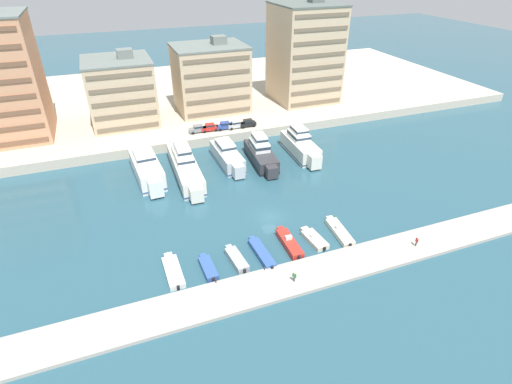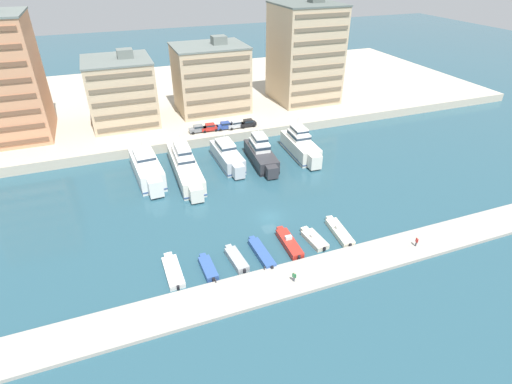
{
  "view_description": "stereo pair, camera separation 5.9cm",
  "coord_description": "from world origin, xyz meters",
  "px_view_note": "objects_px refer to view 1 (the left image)",
  "views": [
    {
      "loc": [
        -22.37,
        -52.06,
        39.63
      ],
      "look_at": [
        -0.72,
        4.85,
        2.5
      ],
      "focal_mm": 28.0,
      "sensor_mm": 36.0,
      "label": 1
    },
    {
      "loc": [
        -22.31,
        -52.09,
        39.63
      ],
      "look_at": [
        -0.72,
        4.85,
        2.5
      ],
      "focal_mm": 28.0,
      "sensor_mm": 36.0,
      "label": 2
    }
  ],
  "objects_px": {
    "motorboat_red_center": "(289,243)",
    "pedestrian_mid_deck": "(417,241)",
    "car_red_left": "(210,127)",
    "car_blue_mid_left": "(225,125)",
    "yacht_charcoal_center_left": "(261,153)",
    "yacht_silver_mid_left": "(227,156)",
    "car_silver_center_left": "(236,124)",
    "car_grey_far_left": "(198,129)",
    "pedestrian_near_edge": "(294,276)",
    "motorboat_cream_center_right": "(314,239)",
    "car_black_center": "(248,123)",
    "yacht_white_far_left": "(147,168)",
    "yacht_ivory_left": "(185,166)",
    "motorboat_white_far_left": "(173,271)",
    "motorboat_cream_mid_right": "(339,231)",
    "yacht_ivory_center": "(300,145)",
    "motorboat_blue_left": "(208,268)",
    "motorboat_grey_mid_left": "(236,259)",
    "motorboat_blue_center_left": "(261,253)"
  },
  "relations": [
    {
      "from": "motorboat_blue_center_left",
      "to": "car_silver_center_left",
      "type": "distance_m",
      "value": 45.32
    },
    {
      "from": "pedestrian_near_edge",
      "to": "motorboat_cream_mid_right",
      "type": "bearing_deg",
      "value": 33.28
    },
    {
      "from": "yacht_ivory_left",
      "to": "yacht_ivory_center",
      "type": "bearing_deg",
      "value": 0.72
    },
    {
      "from": "yacht_ivory_left",
      "to": "motorboat_cream_center_right",
      "type": "height_order",
      "value": "yacht_ivory_left"
    },
    {
      "from": "yacht_white_far_left",
      "to": "motorboat_cream_mid_right",
      "type": "relative_size",
      "value": 2.14
    },
    {
      "from": "yacht_ivory_center",
      "to": "motorboat_grey_mid_left",
      "type": "height_order",
      "value": "yacht_ivory_center"
    },
    {
      "from": "pedestrian_near_edge",
      "to": "car_red_left",
      "type": "bearing_deg",
      "value": 87.58
    },
    {
      "from": "yacht_charcoal_center_left",
      "to": "yacht_ivory_center",
      "type": "relative_size",
      "value": 1.0
    },
    {
      "from": "car_silver_center_left",
      "to": "motorboat_cream_mid_right",
      "type": "bearing_deg",
      "value": -85.71
    },
    {
      "from": "yacht_silver_mid_left",
      "to": "car_black_center",
      "type": "bearing_deg",
      "value": 54.62
    },
    {
      "from": "motorboat_white_far_left",
      "to": "pedestrian_near_edge",
      "type": "distance_m",
      "value": 17.21
    },
    {
      "from": "motorboat_grey_mid_left",
      "to": "car_red_left",
      "type": "distance_m",
      "value": 45.41
    },
    {
      "from": "pedestrian_mid_deck",
      "to": "car_grey_far_left",
      "type": "bearing_deg",
      "value": 112.62
    },
    {
      "from": "car_blue_mid_left",
      "to": "yacht_white_far_left",
      "type": "bearing_deg",
      "value": -145.74
    },
    {
      "from": "yacht_charcoal_center_left",
      "to": "car_silver_center_left",
      "type": "distance_m",
      "value": 15.2
    },
    {
      "from": "motorboat_cream_center_right",
      "to": "car_blue_mid_left",
      "type": "distance_m",
      "value": 44.17
    },
    {
      "from": "motorboat_white_far_left",
      "to": "car_black_center",
      "type": "relative_size",
      "value": 1.86
    },
    {
      "from": "pedestrian_near_edge",
      "to": "car_black_center",
      "type": "bearing_deg",
      "value": 77.15
    },
    {
      "from": "car_blue_mid_left",
      "to": "car_black_center",
      "type": "xyz_separation_m",
      "value": [
        5.74,
        -0.44,
        0.0
      ]
    },
    {
      "from": "yacht_silver_mid_left",
      "to": "car_silver_center_left",
      "type": "relative_size",
      "value": 3.68
    },
    {
      "from": "yacht_charcoal_center_left",
      "to": "car_blue_mid_left",
      "type": "distance_m",
      "value": 15.86
    },
    {
      "from": "car_blue_mid_left",
      "to": "car_silver_center_left",
      "type": "bearing_deg",
      "value": -6.98
    },
    {
      "from": "motorboat_grey_mid_left",
      "to": "motorboat_red_center",
      "type": "height_order",
      "value": "motorboat_red_center"
    },
    {
      "from": "motorboat_white_far_left",
      "to": "car_grey_far_left",
      "type": "height_order",
      "value": "car_grey_far_left"
    },
    {
      "from": "yacht_white_far_left",
      "to": "yacht_ivory_left",
      "type": "height_order",
      "value": "yacht_ivory_left"
    },
    {
      "from": "car_red_left",
      "to": "car_blue_mid_left",
      "type": "distance_m",
      "value": 3.73
    },
    {
      "from": "yacht_silver_mid_left",
      "to": "yacht_charcoal_center_left",
      "type": "bearing_deg",
      "value": -14.58
    },
    {
      "from": "yacht_ivory_center",
      "to": "motorboat_blue_left",
      "type": "relative_size",
      "value": 2.74
    },
    {
      "from": "car_red_left",
      "to": "car_silver_center_left",
      "type": "distance_m",
      "value": 6.4
    },
    {
      "from": "yacht_silver_mid_left",
      "to": "motorboat_cream_center_right",
      "type": "relative_size",
      "value": 2.48
    },
    {
      "from": "pedestrian_near_edge",
      "to": "pedestrian_mid_deck",
      "type": "bearing_deg",
      "value": 0.8
    },
    {
      "from": "yacht_white_far_left",
      "to": "motorboat_cream_center_right",
      "type": "distance_m",
      "value": 37.14
    },
    {
      "from": "motorboat_grey_mid_left",
      "to": "motorboat_cream_center_right",
      "type": "height_order",
      "value": "motorboat_cream_center_right"
    },
    {
      "from": "car_silver_center_left",
      "to": "car_grey_far_left",
      "type": "bearing_deg",
      "value": 175.76
    },
    {
      "from": "yacht_white_far_left",
      "to": "pedestrian_near_edge",
      "type": "distance_m",
      "value": 40.32
    },
    {
      "from": "yacht_white_far_left",
      "to": "car_red_left",
      "type": "xyz_separation_m",
      "value": [
        16.82,
        14.18,
        0.97
      ]
    },
    {
      "from": "yacht_ivory_left",
      "to": "yacht_ivory_center",
      "type": "height_order",
      "value": "yacht_ivory_center"
    },
    {
      "from": "motorboat_white_far_left",
      "to": "motorboat_cream_center_right",
      "type": "xyz_separation_m",
      "value": [
        22.28,
        -0.54,
        -0.03
      ]
    },
    {
      "from": "yacht_silver_mid_left",
      "to": "pedestrian_near_edge",
      "type": "bearing_deg",
      "value": -93.44
    },
    {
      "from": "yacht_ivory_left",
      "to": "car_blue_mid_left",
      "type": "distance_m",
      "value": 20.33
    },
    {
      "from": "motorboat_cream_center_right",
      "to": "car_red_left",
      "type": "relative_size",
      "value": 1.5
    },
    {
      "from": "motorboat_cream_center_right",
      "to": "car_red_left",
      "type": "height_order",
      "value": "car_red_left"
    },
    {
      "from": "motorboat_red_center",
      "to": "pedestrian_mid_deck",
      "type": "bearing_deg",
      "value": -22.95
    },
    {
      "from": "motorboat_cream_mid_right",
      "to": "motorboat_blue_center_left",
      "type": "bearing_deg",
      "value": -177.83
    },
    {
      "from": "motorboat_cream_center_right",
      "to": "yacht_ivory_center",
      "type": "bearing_deg",
      "value": 67.85
    },
    {
      "from": "car_grey_far_left",
      "to": "car_silver_center_left",
      "type": "height_order",
      "value": "same"
    },
    {
      "from": "motorboat_white_far_left",
      "to": "motorboat_cream_mid_right",
      "type": "distance_m",
      "value": 27.02
    },
    {
      "from": "yacht_charcoal_center_left",
      "to": "motorboat_blue_left",
      "type": "relative_size",
      "value": 2.73
    },
    {
      "from": "yacht_charcoal_center_left",
      "to": "motorboat_red_center",
      "type": "xyz_separation_m",
      "value": [
        -6.34,
        -28.21,
        -1.54
      ]
    },
    {
      "from": "motorboat_cream_mid_right",
      "to": "pedestrian_near_edge",
      "type": "bearing_deg",
      "value": -146.72
    }
  ]
}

